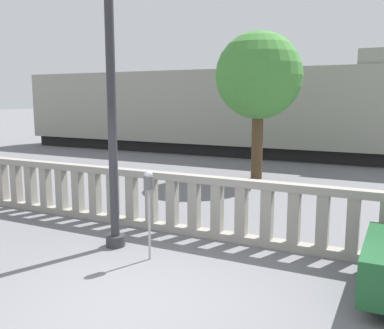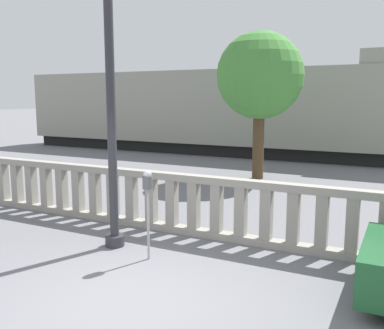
{
  "view_description": "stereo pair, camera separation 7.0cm",
  "coord_description": "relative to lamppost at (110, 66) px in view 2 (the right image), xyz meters",
  "views": [
    {
      "loc": [
        3.11,
        -4.36,
        2.69
      ],
      "look_at": [
        -1.04,
        3.97,
        1.23
      ],
      "focal_mm": 40.0,
      "sensor_mm": 36.0,
      "label": 1
    },
    {
      "loc": [
        3.18,
        -4.33,
        2.69
      ],
      "look_at": [
        -1.04,
        3.97,
        1.23
      ],
      "focal_mm": 40.0,
      "sensor_mm": 36.0,
      "label": 2
    }
  ],
  "objects": [
    {
      "name": "ground_plane",
      "position": [
        1.49,
        -1.73,
        -3.23
      ],
      "size": [
        160.0,
        160.0,
        0.0
      ],
      "primitive_type": "plane",
      "color": "slate"
    },
    {
      "name": "train_near",
      "position": [
        -4.03,
        12.93,
        -1.16
      ],
      "size": [
        20.0,
        2.65,
        4.55
      ],
      "color": "black",
      "rests_on": "ground"
    },
    {
      "name": "balustrade",
      "position": [
        1.49,
        1.23,
        -2.63
      ],
      "size": [
        13.41,
        0.24,
        1.2
      ],
      "color": "gray",
      "rests_on": "ground"
    },
    {
      "name": "tree_left",
      "position": [
        0.23,
        7.53,
        0.14
      ],
      "size": [
        2.83,
        2.83,
        4.82
      ],
      "color": "#4C3823",
      "rests_on": "ground"
    },
    {
      "name": "parking_meter",
      "position": [
        0.91,
        -0.27,
        -2.01
      ],
      "size": [
        0.16,
        0.16,
        1.52
      ],
      "color": "#99999E",
      "rests_on": "ground"
    },
    {
      "name": "lamppost",
      "position": [
        0.0,
        0.0,
        0.0
      ],
      "size": [
        0.38,
        0.38,
        5.81
      ],
      "color": "#2D2D33",
      "rests_on": "ground"
    }
  ]
}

